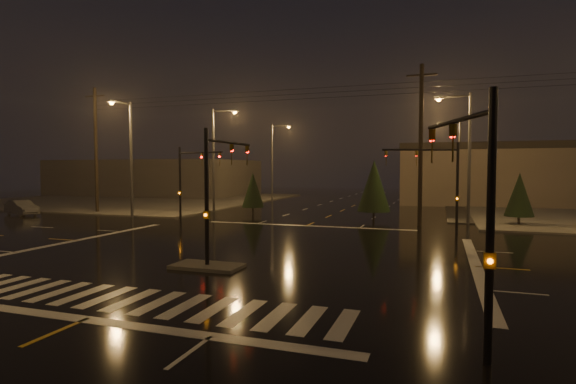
{
  "coord_description": "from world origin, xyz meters",
  "views": [
    {
      "loc": [
        9.48,
        -20.98,
        4.28
      ],
      "look_at": [
        1.59,
        2.11,
        3.0
      ],
      "focal_mm": 28.0,
      "sensor_mm": 36.0,
      "label": 1
    }
  ],
  "objects": [
    {
      "name": "ground",
      "position": [
        0.0,
        0.0,
        0.0
      ],
      "size": [
        140.0,
        140.0,
        0.0
      ],
      "primitive_type": "plane",
      "color": "black",
      "rests_on": "ground"
    },
    {
      "name": "signal_mast_ne",
      "position": [
        9.5,
        10.14,
        3.79
      ],
      "size": [
        4.84,
        1.86,
        6.0
      ],
      "color": "black",
      "rests_on": "ground"
    },
    {
      "name": "streetlight_2",
      "position": [
        -11.18,
        34.0,
        5.8
      ],
      "size": [
        2.77,
        0.32,
        10.0
      ],
      "color": "#38383A",
      "rests_on": "ground"
    },
    {
      "name": "streetlight_5",
      "position": [
        -16.0,
        11.18,
        5.8
      ],
      "size": [
        0.32,
        2.77,
        10.0
      ],
      "color": "#38383A",
      "rests_on": "ground"
    },
    {
      "name": "car_crossing",
      "position": [
        -26.88,
        9.89,
        0.69
      ],
      "size": [
        4.44,
        2.73,
        1.38
      ],
      "primitive_type": "imported",
      "rotation": [
        0.0,
        0.0,
        1.24
      ],
      "color": "#54565C",
      "rests_on": "ground"
    },
    {
      "name": "conifer_4",
      "position": [
        4.2,
        16.65,
        2.85
      ],
      "size": [
        2.75,
        2.75,
        5.0
      ],
      "color": "black",
      "rests_on": "ground"
    },
    {
      "name": "stop_bar_far",
      "position": [
        0.0,
        11.0,
        0.01
      ],
      "size": [
        16.0,
        0.5,
        0.01
      ],
      "primitive_type": "cube",
      "color": "beige",
      "rests_on": "ground"
    },
    {
      "name": "utility_pole_1",
      "position": [
        8.0,
        14.0,
        6.13
      ],
      "size": [
        2.2,
        0.32,
        12.0
      ],
      "color": "black",
      "rests_on": "ground"
    },
    {
      "name": "crosswalk",
      "position": [
        0.0,
        -9.0,
        0.01
      ],
      "size": [
        15.0,
        2.6,
        0.01
      ],
      "primitive_type": "cube",
      "color": "beige",
      "rests_on": "ground"
    },
    {
      "name": "commercial_block",
      "position": [
        -35.0,
        42.0,
        2.8
      ],
      "size": [
        30.0,
        18.0,
        5.6
      ],
      "primitive_type": "cube",
      "color": "#403B38",
      "rests_on": "ground"
    },
    {
      "name": "signal_mast_median",
      "position": [
        0.0,
        -3.07,
        3.75
      ],
      "size": [
        0.25,
        4.59,
        6.0
      ],
      "color": "black",
      "rests_on": "ground"
    },
    {
      "name": "median_island",
      "position": [
        0.0,
        -4.0,
        0.07
      ],
      "size": [
        3.0,
        1.6,
        0.15
      ],
      "primitive_type": "cube",
      "color": "#4C4944",
      "rests_on": "ground"
    },
    {
      "name": "sidewalk_nw",
      "position": [
        -30.0,
        30.0,
        0.06
      ],
      "size": [
        36.0,
        36.0,
        0.12
      ],
      "primitive_type": "cube",
      "color": "#4C4944",
      "rests_on": "ground"
    },
    {
      "name": "streetlight_3",
      "position": [
        11.18,
        16.0,
        5.8
      ],
      "size": [
        2.77,
        0.32,
        10.0
      ],
      "color": "#38383A",
      "rests_on": "ground"
    },
    {
      "name": "stop_bar_near",
      "position": [
        0.0,
        -11.0,
        0.01
      ],
      "size": [
        16.0,
        0.5,
        0.01
      ],
      "primitive_type": "cube",
      "color": "beige",
      "rests_on": "ground"
    },
    {
      "name": "signal_mast_nw",
      "position": [
        -9.5,
        10.14,
        3.79
      ],
      "size": [
        4.84,
        1.86,
        6.0
      ],
      "color": "black",
      "rests_on": "ground"
    },
    {
      "name": "conifer_0",
      "position": [
        15.05,
        16.33,
        2.33
      ],
      "size": [
        2.09,
        2.09,
        3.97
      ],
      "color": "black",
      "rests_on": "ground"
    },
    {
      "name": "signal_mast_se",
      "position": [
        10.23,
        -9.75,
        3.71
      ],
      "size": [
        1.55,
        3.87,
        6.0
      ],
      "color": "black",
      "rests_on": "ground"
    },
    {
      "name": "utility_pole_0",
      "position": [
        -22.0,
        14.0,
        6.13
      ],
      "size": [
        2.2,
        0.32,
        12.0
      ],
      "color": "black",
      "rests_on": "ground"
    },
    {
      "name": "conifer_3",
      "position": [
        -6.97,
        17.16,
        2.3
      ],
      "size": [
        2.06,
        2.06,
        3.92
      ],
      "color": "black",
      "rests_on": "ground"
    },
    {
      "name": "streetlight_4",
      "position": [
        11.18,
        36.0,
        5.8
      ],
      "size": [
        2.77,
        0.32,
        10.0
      ],
      "color": "#38383A",
      "rests_on": "ground"
    },
    {
      "name": "streetlight_1",
      "position": [
        -11.18,
        18.0,
        5.8
      ],
      "size": [
        2.77,
        0.32,
        10.0
      ],
      "color": "#38383A",
      "rests_on": "ground"
    }
  ]
}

